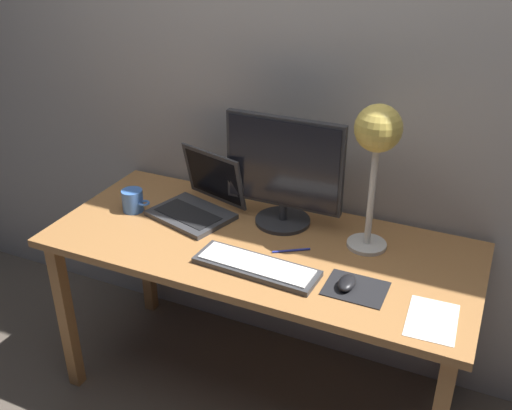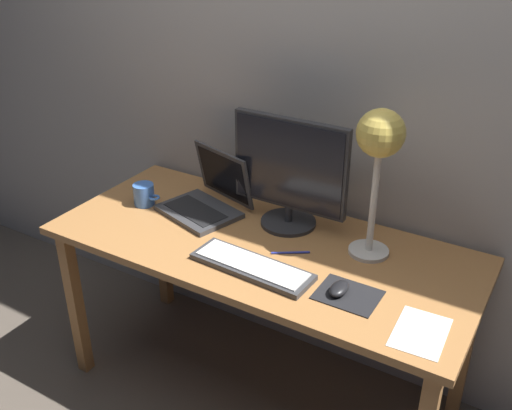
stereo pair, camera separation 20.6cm
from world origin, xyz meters
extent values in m
plane|color=brown|center=(0.00, 0.00, 0.00)|extent=(4.80, 4.80, 0.00)
cube|color=#A8A099|center=(0.00, 0.40, 1.30)|extent=(4.80, 0.06, 2.60)
cube|color=#A8703D|center=(0.00, 0.00, 0.72)|extent=(1.60, 0.70, 0.03)
cube|color=#A8703D|center=(-0.74, -0.29, 0.35)|extent=(0.05, 0.05, 0.71)
cube|color=#A8703D|center=(-0.74, 0.29, 0.35)|extent=(0.05, 0.05, 0.71)
cube|color=#A8703D|center=(0.74, 0.29, 0.35)|extent=(0.05, 0.05, 0.71)
cylinder|color=#28282B|center=(0.02, 0.17, 0.75)|extent=(0.22, 0.22, 0.01)
cylinder|color=#28282B|center=(0.02, 0.17, 0.79)|extent=(0.03, 0.03, 0.06)
cube|color=#28282B|center=(0.02, 0.17, 1.00)|extent=(0.46, 0.03, 0.36)
cube|color=black|center=(0.02, 0.16, 1.00)|extent=(0.44, 0.00, 0.33)
cube|color=#38383A|center=(0.06, -0.17, 0.75)|extent=(0.45, 0.16, 0.02)
cube|color=silver|center=(0.06, -0.17, 0.76)|extent=(0.41, 0.13, 0.01)
cube|color=#38383A|center=(-0.33, 0.06, 0.75)|extent=(0.36, 0.31, 0.02)
cube|color=black|center=(-0.34, 0.04, 0.76)|extent=(0.29, 0.19, 0.00)
cube|color=#38383A|center=(-0.29, 0.19, 0.87)|extent=(0.31, 0.14, 0.23)
cube|color=black|center=(-0.29, 0.19, 0.87)|extent=(0.28, 0.12, 0.19)
cylinder|color=beige|center=(0.37, 0.13, 0.75)|extent=(0.15, 0.15, 0.01)
cylinder|color=silver|center=(0.37, 0.13, 0.96)|extent=(0.02, 0.02, 0.41)
sphere|color=gold|center=(0.37, 0.13, 1.20)|extent=(0.16, 0.16, 0.16)
sphere|color=#FFEAB2|center=(0.37, 0.12, 1.16)|extent=(0.06, 0.06, 0.06)
cube|color=black|center=(0.41, -0.14, 0.74)|extent=(0.20, 0.16, 0.00)
ellipsoid|color=black|center=(0.38, -0.15, 0.76)|extent=(0.06, 0.10, 0.03)
cylinder|color=#3F72CC|center=(-0.57, 0.01, 0.79)|extent=(0.09, 0.09, 0.09)
torus|color=#3F72CC|center=(-0.52, 0.01, 0.79)|extent=(0.05, 0.05, 0.01)
cube|color=white|center=(0.66, -0.20, 0.74)|extent=(0.16, 0.22, 0.00)
cylinder|color=#2633A5|center=(0.13, -0.02, 0.74)|extent=(0.12, 0.08, 0.01)
camera|label=1|loc=(0.76, -1.71, 1.88)|focal=41.26mm
camera|label=2|loc=(0.94, -1.62, 1.88)|focal=41.26mm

